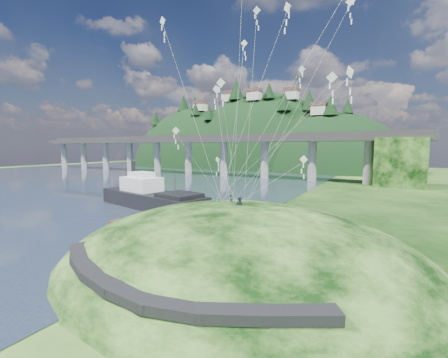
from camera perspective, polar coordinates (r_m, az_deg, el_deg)
The scene contains 10 objects.
ground at distance 32.24m, azimuth -11.80°, elevation -13.10°, with size 320.00×320.00×0.00m, color black.
water at distance 106.76m, azimuth -30.71°, elevation -0.39°, with size 240.00×240.00×0.00m, color #304059.
grass_hill at distance 30.17m, azimuth 3.05°, elevation -17.43°, with size 36.00×32.00×13.00m.
footpath at distance 20.12m, azimuth -14.26°, elevation -18.97°, with size 22.29×5.84×0.83m.
bridge at distance 103.94m, azimuth 2.66°, elevation 5.67°, with size 160.00×11.00×15.00m.
far_ridge at distance 159.41m, azimuth 5.53°, elevation -0.36°, with size 153.00×70.00×94.50m.
work_barge at distance 53.84m, azimuth -13.78°, elevation -3.19°, with size 23.48×10.72×7.94m.
wooden_dock at distance 40.26m, azimuth -13.74°, elevation -8.65°, with size 12.83×3.24×0.91m.
kite_flyers at distance 29.61m, azimuth 2.27°, elevation -3.13°, with size 2.64×2.27×1.78m.
kite_swarm at distance 28.37m, azimuth 7.78°, elevation 21.78°, with size 17.02×13.87×17.78m.
Camera 1 is at (20.18, -22.83, 10.56)m, focal length 24.00 mm.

